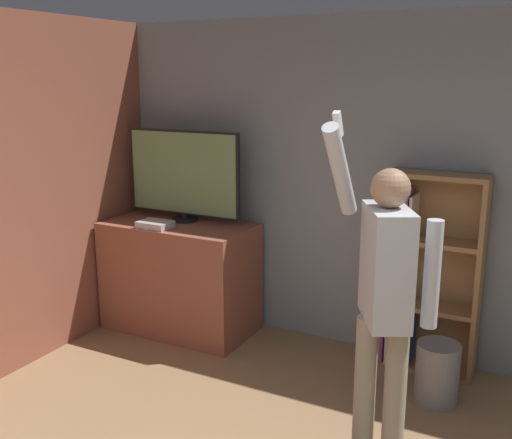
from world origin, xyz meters
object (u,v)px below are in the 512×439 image
at_px(television, 184,175).
at_px(game_console, 155,224).
at_px(bookshelf, 421,277).
at_px(waste_bin, 437,373).
at_px(person, 385,289).

bearing_deg(television, game_console, -105.54).
bearing_deg(bookshelf, waste_bin, -62.78).
height_order(television, bookshelf, television).
distance_m(game_console, bookshelf, 2.21).
height_order(television, waste_bin, television).
relative_size(game_console, bookshelf, 0.18).
relative_size(bookshelf, waste_bin, 3.52).
height_order(bookshelf, waste_bin, bookshelf).
bearing_deg(waste_bin, television, 171.82).
relative_size(game_console, waste_bin, 0.63).
bearing_deg(television, person, -28.00).
height_order(game_console, bookshelf, bookshelf).
height_order(television, game_console, television).
height_order(person, waste_bin, person).
distance_m(game_console, person, 2.34).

